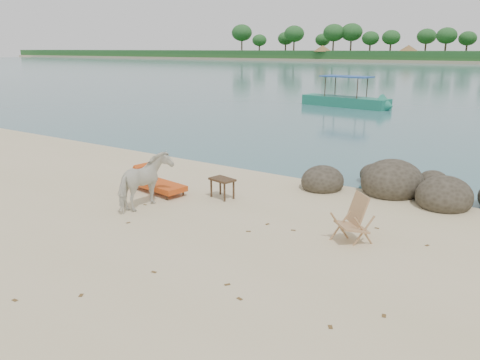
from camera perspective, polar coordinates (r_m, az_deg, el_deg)
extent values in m
ellipsoid|color=#2F291F|center=(13.14, 10.01, -0.27)|extent=(1.16, 1.27, 0.87)
ellipsoid|color=#2F291F|center=(13.21, 18.02, -0.36)|extent=(1.63, 1.79, 1.22)
ellipsoid|color=#2F291F|center=(12.55, 23.59, -1.98)|extent=(1.35, 1.49, 1.01)
ellipsoid|color=#2F291F|center=(14.39, 16.08, 0.53)|extent=(0.86, 0.94, 0.64)
ellipsoid|color=#2F291F|center=(14.20, 22.45, -0.28)|extent=(0.83, 0.91, 0.62)
imported|color=beige|center=(11.51, -11.50, -0.34)|extent=(0.87, 1.61, 1.30)
plane|color=brown|center=(10.01, 21.83, -7.56)|extent=(0.13, 0.13, 0.00)
plane|color=brown|center=(8.22, -25.74, -13.24)|extent=(0.11, 0.11, 0.00)
plane|color=brown|center=(10.75, -13.46, -5.22)|extent=(0.12, 0.12, 0.00)
plane|color=brown|center=(9.99, 1.04, -6.43)|extent=(0.14, 0.14, 0.00)
plane|color=brown|center=(7.49, -0.05, -14.46)|extent=(0.12, 0.12, 0.00)
plane|color=brown|center=(7.38, 17.13, -15.72)|extent=(0.12, 0.12, 0.00)
plane|color=brown|center=(6.96, 10.94, -17.38)|extent=(0.14, 0.14, 0.00)
plane|color=brown|center=(10.11, 6.51, -6.25)|extent=(0.13, 0.13, 0.00)
plane|color=brown|center=(7.98, -18.79, -13.34)|extent=(0.14, 0.14, 0.00)
plane|color=brown|center=(8.41, -10.44, -11.14)|extent=(0.11, 0.11, 0.00)
plane|color=brown|center=(10.40, 3.37, -5.53)|extent=(0.12, 0.12, 0.00)
plane|color=brown|center=(11.86, -11.49, -3.10)|extent=(0.12, 0.12, 0.00)
plane|color=brown|center=(7.89, -1.55, -12.80)|extent=(0.14, 0.14, 0.00)
plane|color=brown|center=(10.58, 16.33, -5.79)|extent=(0.10, 0.10, 0.00)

